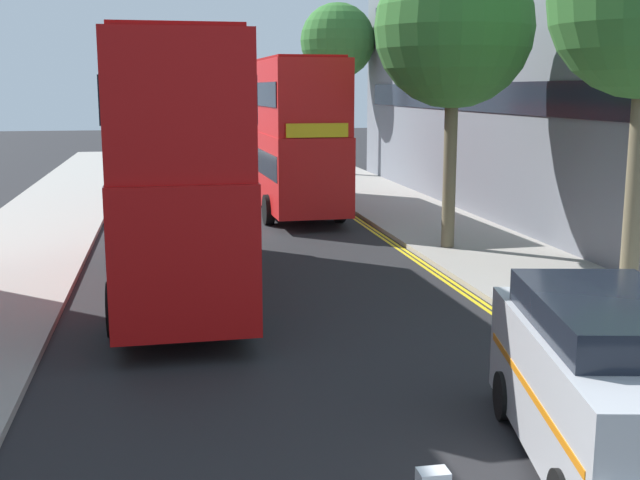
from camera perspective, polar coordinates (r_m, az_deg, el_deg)
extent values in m
cube|color=#9E9991|center=(21.67, 13.21, -1.51)|extent=(4.00, 80.00, 0.14)
cube|color=yellow|center=(19.10, 9.86, -3.24)|extent=(0.10, 56.00, 0.01)
cube|color=yellow|center=(19.04, 9.41, -3.26)|extent=(0.10, 56.00, 0.01)
cube|color=#B20F0F|center=(18.42, -10.31, 1.76)|extent=(2.69, 10.84, 2.60)
cube|color=#B20F0F|center=(18.21, -10.58, 9.71)|extent=(2.64, 10.63, 2.50)
cube|color=black|center=(18.38, -10.34, 2.68)|extent=(2.71, 10.41, 0.84)
cube|color=black|center=(18.21, -10.59, 10.02)|extent=(2.70, 10.19, 0.80)
cube|color=yellow|center=(23.62, -10.83, 7.47)|extent=(2.00, 0.10, 0.44)
cube|color=maroon|center=(18.23, -10.72, 13.79)|extent=(2.42, 9.76, 0.10)
cylinder|color=black|center=(21.94, -13.73, -0.19)|extent=(0.32, 1.05, 1.04)
cylinder|color=black|center=(21.99, -7.21, 0.06)|extent=(0.32, 1.05, 1.04)
cylinder|color=black|center=(15.41, -14.44, -4.82)|extent=(0.32, 1.05, 1.04)
cylinder|color=black|center=(15.49, -5.14, -4.44)|extent=(0.32, 1.05, 1.04)
cube|color=red|center=(30.56, -2.44, 5.44)|extent=(2.90, 10.88, 2.60)
cube|color=red|center=(30.44, -2.47, 10.22)|extent=(2.84, 10.67, 2.50)
cube|color=black|center=(30.54, -2.44, 6.00)|extent=(2.91, 10.45, 0.84)
cube|color=black|center=(30.43, -2.48, 10.41)|extent=(2.89, 10.24, 0.80)
cube|color=yellow|center=(25.20, -0.20, 7.85)|extent=(2.00, 0.13, 0.44)
cube|color=maroon|center=(30.45, -2.49, 12.67)|extent=(2.61, 9.80, 0.10)
cylinder|color=black|center=(27.73, 1.40, 2.36)|extent=(0.34, 1.05, 1.04)
cylinder|color=black|center=(27.22, -3.71, 2.18)|extent=(0.34, 1.05, 1.04)
cylinder|color=black|center=(34.20, -1.39, 3.95)|extent=(0.34, 1.05, 1.04)
cylinder|color=black|center=(33.79, -5.55, 3.82)|extent=(0.34, 1.05, 1.04)
cube|color=silver|center=(10.38, 19.93, -10.38)|extent=(2.82, 4.99, 1.50)
cube|color=black|center=(10.26, 19.94, -5.91)|extent=(2.29, 3.34, 0.76)
cube|color=orange|center=(10.36, 19.95, -10.13)|extent=(2.76, 4.62, 0.10)
cylinder|color=black|center=(12.16, 21.59, -10.37)|extent=(0.35, 0.71, 0.68)
cylinder|color=black|center=(11.66, 13.12, -10.80)|extent=(0.35, 0.71, 0.68)
cylinder|color=#6B6047|center=(22.68, 9.27, 5.43)|extent=(0.37, 0.37, 4.76)
cylinder|color=#6B6047|center=(22.88, 11.24, 12.66)|extent=(0.16, 1.50, 1.10)
cylinder|color=#6B6047|center=(23.15, 9.19, 12.41)|extent=(1.18, 0.28, 0.87)
cylinder|color=#6B6047|center=(22.77, 7.64, 12.79)|extent=(0.91, 1.35, 1.11)
cylinder|color=#6B6047|center=(22.04, 8.11, 12.91)|extent=(0.83, 1.47, 1.16)
cylinder|color=#6B6047|center=(22.02, 10.52, 12.70)|extent=(1.43, 0.44, 1.06)
sphere|color=#33702D|center=(22.65, 9.56, 14.74)|extent=(4.34, 4.34, 4.34)
cylinder|color=#6B6047|center=(18.06, 21.64, 3.88)|extent=(0.39, 0.39, 5.01)
cylinder|color=#6B6047|center=(18.51, 20.45, 13.59)|extent=(1.57, 0.57, 1.17)
cylinder|color=#6B6047|center=(42.39, 1.24, 8.64)|extent=(0.40, 0.40, 5.73)
cylinder|color=#6B6047|center=(42.42, 2.03, 13.03)|extent=(0.32, 1.17, 0.87)
cylinder|color=#6B6047|center=(43.05, 1.24, 13.09)|extent=(1.35, 0.37, 0.99)
cylinder|color=#6B6047|center=(42.78, 0.36, 13.20)|extent=(1.11, 1.24, 1.13)
cylinder|color=#6B6047|center=(41.84, 0.75, 13.17)|extent=(1.08, 1.06, 1.02)
cylinder|color=#6B6047|center=(42.11, 1.67, 12.91)|extent=(0.79, 0.59, 0.66)
sphere|color=#33702D|center=(42.44, 1.26, 14.07)|extent=(3.86, 3.86, 3.86)
cube|color=slate|center=(32.52, 18.54, 12.11)|extent=(10.00, 28.00, 11.29)
cube|color=black|center=(30.39, 9.97, 10.07)|extent=(0.04, 24.64, 1.00)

